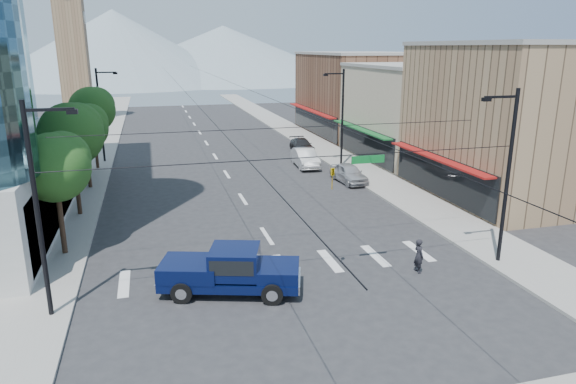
% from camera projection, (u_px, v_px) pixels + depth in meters
% --- Properties ---
extents(ground, '(160.00, 160.00, 0.00)m').
position_uv_depth(ground, '(294.00, 278.00, 25.06)').
color(ground, '#28282B').
rests_on(ground, ground).
extents(sidewalk_left, '(4.00, 120.00, 0.15)m').
position_uv_depth(sidewalk_left, '(100.00, 144.00, 59.19)').
color(sidewalk_left, gray).
rests_on(sidewalk_left, ground).
extents(sidewalk_right, '(4.00, 120.00, 0.15)m').
position_uv_depth(sidewalk_right, '(299.00, 135.00, 65.21)').
color(sidewalk_right, gray).
rests_on(sidewalk_right, ground).
extents(shop_near, '(12.00, 14.00, 11.00)m').
position_uv_depth(shop_near, '(518.00, 123.00, 37.87)').
color(shop_near, '#8C6B4C').
rests_on(shop_near, ground).
extents(shop_mid, '(12.00, 14.00, 9.00)m').
position_uv_depth(shop_mid, '(422.00, 113.00, 51.15)').
color(shop_mid, tan).
rests_on(shop_mid, ground).
extents(shop_far, '(12.00, 18.00, 10.00)m').
position_uv_depth(shop_far, '(359.00, 95.00, 65.88)').
color(shop_far, brown).
rests_on(shop_far, ground).
extents(clock_tower, '(4.80, 4.80, 20.40)m').
position_uv_depth(clock_tower, '(73.00, 49.00, 75.63)').
color(clock_tower, '#8C6B4C').
rests_on(clock_tower, ground).
extents(mountain_left, '(80.00, 80.00, 22.00)m').
position_uv_depth(mountain_left, '(115.00, 47.00, 157.66)').
color(mountain_left, gray).
rests_on(mountain_left, ground).
extents(mountain_right, '(90.00, 90.00, 18.00)m').
position_uv_depth(mountain_right, '(224.00, 53.00, 176.27)').
color(mountain_right, gray).
rests_on(mountain_right, ground).
extents(tree_near, '(3.65, 3.64, 6.71)m').
position_uv_depth(tree_near, '(57.00, 165.00, 26.59)').
color(tree_near, black).
rests_on(tree_near, ground).
extents(tree_midnear, '(4.09, 4.09, 7.52)m').
position_uv_depth(tree_midnear, '(73.00, 132.00, 32.93)').
color(tree_midnear, black).
rests_on(tree_midnear, ground).
extents(tree_midfar, '(3.65, 3.64, 6.71)m').
position_uv_depth(tree_midfar, '(86.00, 126.00, 39.59)').
color(tree_midfar, black).
rests_on(tree_midfar, ground).
extents(tree_far, '(4.09, 4.09, 7.52)m').
position_uv_depth(tree_far, '(93.00, 108.00, 45.93)').
color(tree_far, black).
rests_on(tree_far, ground).
extents(signal_rig, '(21.80, 0.20, 9.00)m').
position_uv_depth(signal_rig, '(305.00, 192.00, 22.91)').
color(signal_rig, black).
rests_on(signal_rig, ground).
extents(lamp_pole_nw, '(2.00, 0.25, 9.00)m').
position_uv_depth(lamp_pole_nw, '(101.00, 112.00, 48.91)').
color(lamp_pole_nw, black).
rests_on(lamp_pole_nw, ground).
extents(lamp_pole_ne, '(2.00, 0.25, 9.00)m').
position_uv_depth(lamp_pole_ne, '(341.00, 115.00, 46.83)').
color(lamp_pole_ne, black).
rests_on(lamp_pole_ne, ground).
extents(pickup_truck, '(6.76, 4.03, 2.16)m').
position_uv_depth(pickup_truck, '(229.00, 270.00, 23.30)').
color(pickup_truck, '#08103B').
rests_on(pickup_truck, ground).
extents(pedestrian, '(0.48, 0.68, 1.75)m').
position_uv_depth(pedestrian, '(419.00, 256.00, 25.50)').
color(pedestrian, black).
rests_on(pedestrian, ground).
extents(parked_car_near, '(2.18, 4.71, 1.56)m').
position_uv_depth(parked_car_near, '(349.00, 173.00, 42.57)').
color(parked_car_near, '#B2B2B7').
rests_on(parked_car_near, ground).
extents(parked_car_mid, '(2.09, 5.26, 1.70)m').
position_uv_depth(parked_car_mid, '(305.00, 158.00, 48.16)').
color(parked_car_mid, silver).
rests_on(parked_car_mid, ground).
extents(parked_car_far, '(1.99, 4.73, 1.36)m').
position_uv_depth(parked_car_far, '(302.00, 145.00, 55.30)').
color(parked_car_far, '#272729').
rests_on(parked_car_far, ground).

